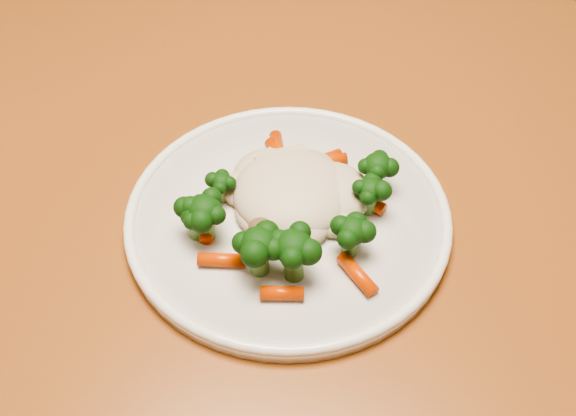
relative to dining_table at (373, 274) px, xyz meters
name	(u,v)px	position (x,y,z in m)	size (l,w,h in m)	color
dining_table	(373,274)	(0.00, 0.00, 0.00)	(1.35, 0.96, 0.75)	#945122
plate	(288,218)	(-0.08, -0.03, 0.10)	(0.29, 0.29, 0.01)	white
meal	(288,203)	(-0.08, -0.04, 0.12)	(0.18, 0.19, 0.05)	beige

